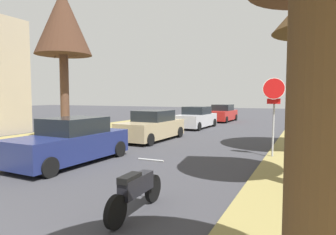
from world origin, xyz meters
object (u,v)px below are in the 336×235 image
(parked_sedan_silver, at_px, (196,118))
(parked_sedan_red, at_px, (222,114))
(street_tree_left_mid_b, at_px, (63,24))
(parked_sedan_navy, at_px, (71,142))
(stop_sign_far, at_px, (274,100))
(parked_sedan_tan, at_px, (152,126))
(parked_motorcycle, at_px, (136,190))

(parked_sedan_silver, bearing_deg, parked_sedan_red, 87.97)
(street_tree_left_mid_b, distance_m, parked_sedan_navy, 7.69)
(stop_sign_far, bearing_deg, parked_sedan_red, 111.74)
(parked_sedan_tan, xyz_separation_m, parked_sedan_silver, (-0.00, 6.78, 0.00))
(parked_sedan_navy, relative_size, parked_sedan_silver, 1.00)
(parked_sedan_tan, bearing_deg, stop_sign_far, -17.63)
(parked_sedan_navy, xyz_separation_m, parked_motorcycle, (4.44, -2.86, -0.24))
(street_tree_left_mid_b, height_order, parked_sedan_red, street_tree_left_mid_b)
(parked_sedan_red, bearing_deg, parked_motorcycle, -79.08)
(street_tree_left_mid_b, height_order, parked_sedan_silver, street_tree_left_mid_b)
(street_tree_left_mid_b, relative_size, parked_sedan_tan, 1.75)
(parked_sedan_silver, bearing_deg, parked_sedan_navy, -89.82)
(street_tree_left_mid_b, distance_m, parked_sedan_tan, 6.98)
(stop_sign_far, relative_size, parked_motorcycle, 1.44)
(stop_sign_far, height_order, parked_motorcycle, stop_sign_far)
(parked_motorcycle, bearing_deg, street_tree_left_mid_b, 141.77)
(stop_sign_far, bearing_deg, parked_motorcycle, -104.96)
(parked_sedan_silver, height_order, parked_motorcycle, parked_sedan_silver)
(parked_sedan_red, bearing_deg, street_tree_left_mid_b, -105.44)
(parked_sedan_tan, height_order, parked_sedan_red, same)
(stop_sign_far, relative_size, parked_sedan_navy, 0.67)
(parked_sedan_navy, bearing_deg, parked_motorcycle, -32.80)
(parked_sedan_navy, distance_m, parked_sedan_red, 19.19)
(parked_sedan_tan, relative_size, parked_sedan_silver, 1.00)
(parked_sedan_red, xyz_separation_m, parked_motorcycle, (4.26, -22.06, -0.24))
(street_tree_left_mid_b, bearing_deg, parked_sedan_navy, -43.36)
(parked_sedan_silver, relative_size, parked_motorcycle, 2.17)
(street_tree_left_mid_b, bearing_deg, stop_sign_far, 0.67)
(street_tree_left_mid_b, xyz_separation_m, parked_sedan_red, (4.24, 15.36, -5.30))
(parked_motorcycle, bearing_deg, parked_sedan_red, 100.92)
(stop_sign_far, xyz_separation_m, parked_sedan_silver, (-6.31, 8.78, -1.46))
(stop_sign_far, height_order, parked_sedan_red, stop_sign_far)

